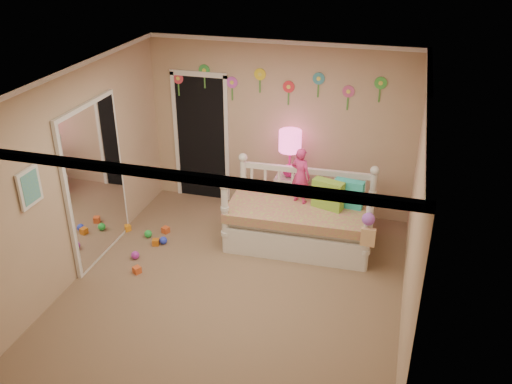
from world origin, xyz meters
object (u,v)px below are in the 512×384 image
(nightstand, at_px, (288,196))
(daybed, at_px, (300,209))
(table_lamp, at_px, (290,147))
(child, at_px, (301,176))

(nightstand, bearing_deg, daybed, -64.02)
(daybed, height_order, nightstand, daybed)
(nightstand, relative_size, table_lamp, 0.91)
(daybed, relative_size, table_lamp, 2.74)
(nightstand, bearing_deg, table_lamp, -88.13)
(child, xyz_separation_m, table_lamp, (-0.29, 0.62, 0.14))
(child, distance_m, nightstand, 0.95)
(child, bearing_deg, table_lamp, -43.17)
(nightstand, distance_m, table_lamp, 0.81)
(daybed, bearing_deg, nightstand, 112.32)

